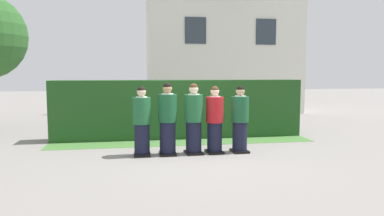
# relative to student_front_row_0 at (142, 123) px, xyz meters

# --- Properties ---
(ground_plane) EXTENTS (60.00, 60.00, 0.00)m
(ground_plane) POSITION_rel_student_front_row_0_xyz_m (1.13, -0.02, -0.74)
(ground_plane) COLOR gray
(student_front_row_0) EXTENTS (0.40, 0.45, 1.55)m
(student_front_row_0) POSITION_rel_student_front_row_0_xyz_m (0.00, 0.00, 0.00)
(student_front_row_0) COLOR black
(student_front_row_0) RESTS_ON ground
(student_front_row_1) EXTENTS (0.42, 0.52, 1.63)m
(student_front_row_1) POSITION_rel_student_front_row_0_xyz_m (0.57, -0.02, 0.04)
(student_front_row_1) COLOR black
(student_front_row_1) RESTS_ON ground
(student_front_row_2) EXTENTS (0.42, 0.52, 1.61)m
(student_front_row_2) POSITION_rel_student_front_row_0_xyz_m (1.17, -0.02, 0.03)
(student_front_row_2) COLOR black
(student_front_row_2) RESTS_ON ground
(student_in_red_blazer) EXTENTS (0.40, 0.50, 1.54)m
(student_in_red_blazer) POSITION_rel_student_front_row_0_xyz_m (1.66, -0.01, -0.00)
(student_in_red_blazer) COLOR black
(student_in_red_blazer) RESTS_ON ground
(student_front_row_4) EXTENTS (0.40, 0.46, 1.55)m
(student_front_row_4) POSITION_rel_student_front_row_0_xyz_m (2.25, -0.03, -0.00)
(student_front_row_4) COLOR black
(student_front_row_4) RESTS_ON ground
(hedge) EXTENTS (7.00, 0.70, 1.64)m
(hedge) POSITION_rel_student_front_row_0_xyz_m (1.13, 2.15, 0.08)
(hedge) COLOR #214C1E
(hedge) RESTS_ON ground
(school_building_main) EXTENTS (7.28, 3.53, 7.85)m
(school_building_main) POSITION_rel_student_front_row_0_xyz_m (4.04, 8.84, 3.29)
(school_building_main) COLOR silver
(school_building_main) RESTS_ON ground
(lawn_strip) EXTENTS (7.00, 0.90, 0.01)m
(lawn_strip) POSITION_rel_student_front_row_0_xyz_m (1.13, 1.35, -0.73)
(lawn_strip) COLOR #477A38
(lawn_strip) RESTS_ON ground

